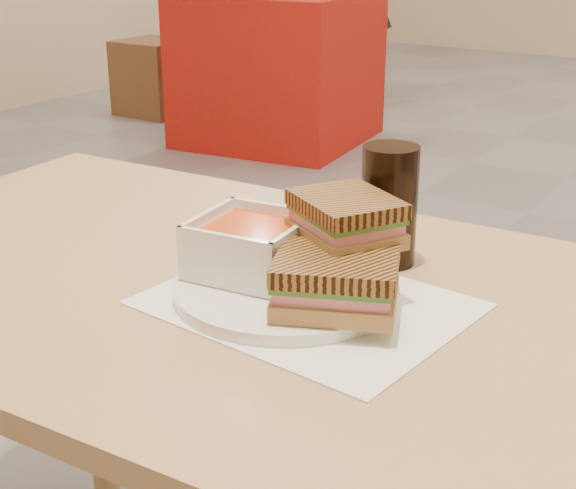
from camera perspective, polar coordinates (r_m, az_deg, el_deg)
The scene contains 10 objects.
main_table at distance 1.09m, azimuth -3.52°, elevation -7.95°, with size 1.23×0.75×0.75m.
tray_liner at distance 0.98m, azimuth 1.33°, elevation -4.02°, with size 0.37×0.30×0.00m.
plate at distance 1.00m, azimuth -0.13°, elevation -3.04°, with size 0.27×0.27×0.01m.
soup_bowl at distance 1.02m, azimuth -2.53°, elevation -0.24°, with size 0.14×0.14×0.07m.
panini_lower at distance 0.92m, azimuth 3.27°, elevation -2.55°, with size 0.17×0.15×0.06m.
panini_upper at distance 0.98m, azimuth 3.93°, elevation 1.76°, with size 0.15×0.15×0.05m.
cola_glass at distance 1.08m, azimuth 6.83°, elevation 2.63°, with size 0.07×0.07×0.15m.
bg_table_0 at distance 4.70m, azimuth -0.65°, elevation 11.82°, with size 1.01×1.01×0.80m.
bg_chair_0l at distance 5.48m, azimuth -8.95°, elevation 11.09°, with size 0.41×0.41×0.46m.
bg_chair_0r at distance 5.21m, azimuth 0.77°, elevation 11.04°, with size 0.54×0.54×0.49m.
Camera 1 is at (0.50, -2.75, 1.17)m, focal length 52.67 mm.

